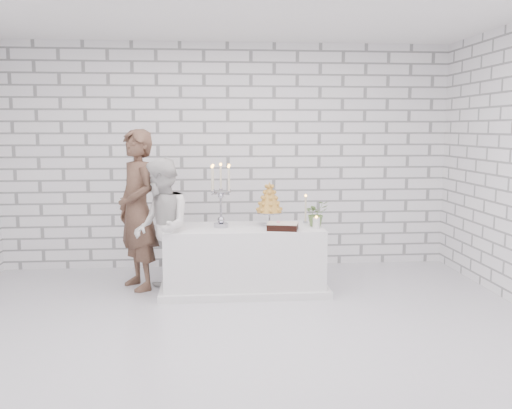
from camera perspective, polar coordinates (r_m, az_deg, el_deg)
name	(u,v)px	position (r m, az deg, el deg)	size (l,w,h in m)	color
ground	(238,329)	(5.42, -1.82, -12.53)	(6.00, 5.00, 0.01)	silver
wall_back	(228,156)	(7.59, -2.85, 4.88)	(6.00, 0.01, 3.00)	white
wall_front	(265,210)	(2.62, 0.89, -0.60)	(6.00, 0.01, 3.00)	white
cake_table	(244,259)	(6.56, -1.25, -5.51)	(1.80, 0.80, 0.75)	white
groom	(137,210)	(6.69, -11.92, -0.53)	(0.68, 0.45, 1.87)	brown
bride	(162,228)	(6.34, -9.52, -2.36)	(0.76, 0.59, 1.55)	silver
candelabra	(221,195)	(6.42, -3.58, 0.93)	(0.30, 0.30, 0.74)	#A2A3AD
croquembouche	(269,204)	(6.54, 1.36, 0.08)	(0.33, 0.33, 0.51)	#A5742E
chocolate_cake	(283,226)	(6.29, 2.72, -2.21)	(0.33, 0.24, 0.08)	black
pillar_candle	(316,223)	(6.42, 6.13, -1.88)	(0.08, 0.08, 0.12)	white
extra_taper	(306,210)	(6.75, 5.05, -0.53)	(0.06, 0.06, 0.32)	beige
flowers	(316,213)	(6.56, 6.12, -0.89)	(0.27, 0.23, 0.30)	#4B7D40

